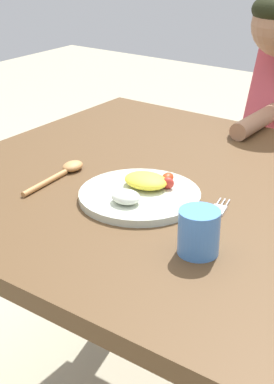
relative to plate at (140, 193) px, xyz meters
name	(u,v)px	position (x,y,z in m)	size (l,w,h in m)	color
dining_table	(203,241)	(0.10, 0.11, -0.13)	(1.21, 0.97, 0.75)	#533920
plate	(140,193)	(0.00, 0.00, 0.00)	(0.26, 0.26, 0.04)	beige
fork	(213,218)	(0.17, 0.01, -0.01)	(0.06, 0.19, 0.01)	silver
spoon	(64,171)	(-0.22, 0.00, 0.00)	(0.05, 0.20, 0.02)	#BC824A
drinking_cup	(199,232)	(0.21, -0.12, 0.03)	(0.07, 0.07, 0.08)	#4B87D8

